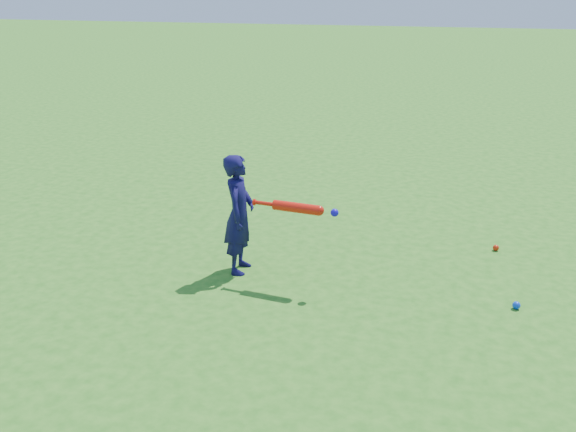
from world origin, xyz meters
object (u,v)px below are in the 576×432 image
object	(u,v)px
ground_ball_red	(496,248)
bat_swing	(300,208)
ground_ball_blue	(516,305)
child	(239,214)

from	to	relation	value
ground_ball_red	bat_swing	xyz separation A→B (m)	(-1.75, -1.35, 0.71)
ground_ball_red	ground_ball_blue	size ratio (longest dim) A/B	0.93
ground_ball_blue	bat_swing	bearing A→B (deg)	-178.32
ground_ball_blue	bat_swing	size ratio (longest dim) A/B	0.08
child	ground_ball_blue	xyz separation A→B (m)	(2.55, -0.05, -0.54)
bat_swing	ground_ball_blue	bearing A→B (deg)	6.69
ground_ball_red	bat_swing	distance (m)	2.32
ground_ball_red	bat_swing	world-z (taller)	bat_swing
ground_ball_blue	bat_swing	distance (m)	2.05
child	ground_ball_blue	bearing A→B (deg)	-97.70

